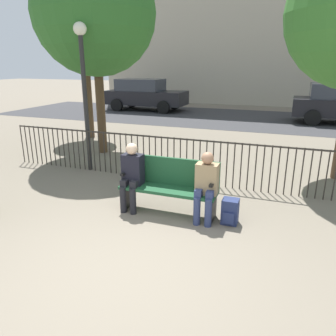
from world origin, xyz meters
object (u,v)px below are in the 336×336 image
(park_bench, at_px, (170,184))
(parked_car_0, at_px, (145,94))
(tree_1, at_px, (83,37))
(seated_person_1, at_px, (206,184))
(seated_person_0, at_px, (132,173))
(backpack, at_px, (230,212))
(tree_0, at_px, (95,14))
(lamp_post, at_px, (83,74))

(park_bench, distance_m, parked_car_0, 12.61)
(tree_1, bearing_deg, parked_car_0, 98.28)
(seated_person_1, bearing_deg, seated_person_0, 179.91)
(backpack, relative_size, parked_car_0, 0.10)
(seated_person_0, height_order, parked_car_0, parked_car_0)
(seated_person_1, distance_m, backpack, 0.58)
(backpack, bearing_deg, tree_1, 140.25)
(park_bench, bearing_deg, seated_person_1, -11.48)
(backpack, height_order, tree_1, tree_1)
(seated_person_1, relative_size, parked_car_0, 0.27)
(seated_person_1, distance_m, tree_1, 7.49)
(tree_0, bearing_deg, backpack, -36.73)
(backpack, height_order, parked_car_0, parked_car_0)
(backpack, height_order, lamp_post, lamp_post)
(backpack, height_order, tree_0, tree_0)
(backpack, xyz_separation_m, tree_1, (-5.61, 4.67, 3.00))
(seated_person_0, bearing_deg, backpack, 1.62)
(tree_0, distance_m, parked_car_0, 9.08)
(lamp_post, height_order, parked_car_0, lamp_post)
(park_bench, height_order, tree_1, tree_1)
(tree_0, bearing_deg, parked_car_0, 106.36)
(park_bench, xyz_separation_m, parked_car_0, (-5.55, 11.32, 0.35))
(park_bench, relative_size, tree_0, 0.31)
(park_bench, distance_m, tree_1, 7.02)
(park_bench, xyz_separation_m, tree_0, (-3.11, 3.02, 3.11))
(tree_1, bearing_deg, seated_person_1, -42.08)
(tree_0, height_order, tree_1, tree_0)
(backpack, distance_m, tree_1, 7.89)
(tree_0, relative_size, tree_1, 1.23)
(seated_person_1, height_order, backpack, seated_person_1)
(seated_person_1, bearing_deg, parked_car_0, 118.45)
(park_bench, bearing_deg, parked_car_0, 116.13)
(seated_person_0, bearing_deg, park_bench, 11.63)
(backpack, bearing_deg, park_bench, 175.44)
(seated_person_0, bearing_deg, seated_person_1, -0.09)
(seated_person_0, xyz_separation_m, tree_1, (-3.94, 4.71, 2.55))
(park_bench, distance_m, tree_0, 5.34)
(tree_1, xyz_separation_m, parked_car_0, (-0.98, 6.73, -2.36))
(seated_person_0, distance_m, tree_0, 4.98)
(lamp_post, bearing_deg, parked_car_0, 106.96)
(lamp_post, xyz_separation_m, parked_car_0, (-2.99, 9.80, -1.34))
(lamp_post, bearing_deg, park_bench, -30.57)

